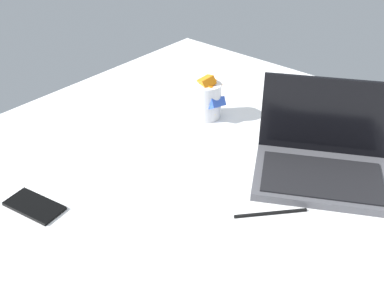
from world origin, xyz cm
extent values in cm
cube|color=white|center=(0.00, 0.00, 9.00)|extent=(180.00, 140.00, 18.00)
cube|color=#4C4C51|center=(2.69, 13.54, 19.00)|extent=(39.99, 36.01, 2.00)
cube|color=black|center=(3.41, 12.23, 20.20)|extent=(33.60, 28.83, 0.40)
cube|color=black|center=(-2.59, 23.19, 30.50)|extent=(29.44, 16.70, 21.00)
cylinder|color=silver|center=(-39.92, 20.87, 23.50)|extent=(9.00, 9.00, 11.00)
cube|color=yellow|center=(-39.52, 20.72, 21.25)|extent=(8.08, 6.97, 6.32)
cube|color=blue|center=(-37.46, 20.90, 23.34)|extent=(6.24, 6.46, 5.91)
cube|color=blue|center=(-40.13, 20.76, 25.42)|extent=(7.54, 6.70, 6.74)
cube|color=orange|center=(-39.64, 21.95, 27.52)|extent=(5.55, 6.25, 5.62)
cube|color=orange|center=(-40.07, 20.99, 29.60)|extent=(6.38, 5.97, 5.04)
cube|color=black|center=(-43.19, -38.73, 18.40)|extent=(14.90, 8.93, 0.80)
cube|color=black|center=(-0.06, -5.40, 18.30)|extent=(11.75, 13.10, 0.60)
camera|label=1|loc=(38.39, -78.49, 88.61)|focal=43.57mm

